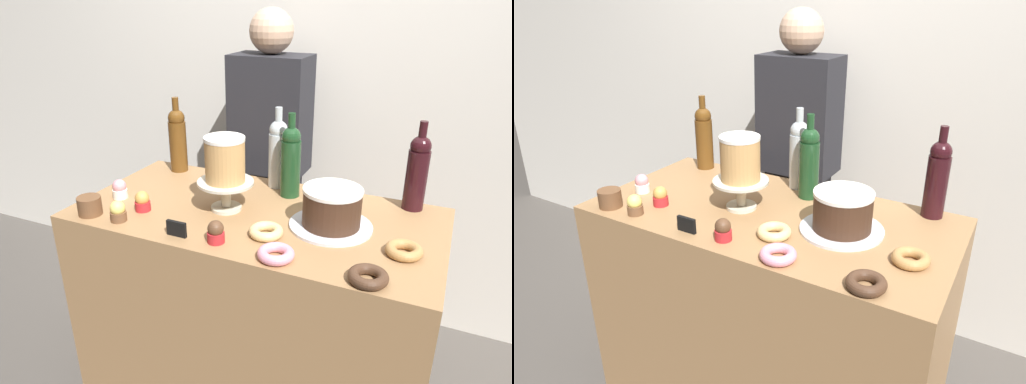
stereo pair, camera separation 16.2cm
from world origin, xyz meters
TOP-DOWN VIEW (x-y plane):
  - back_wall at (0.00, 0.90)m, footprint 6.00×0.05m
  - display_counter at (0.00, 0.00)m, footprint 1.31×0.65m
  - cake_stand_pedestal at (-0.11, -0.02)m, footprint 0.20×0.20m
  - white_layer_cake at (-0.11, -0.02)m, footprint 0.14×0.14m
  - silver_serving_platter at (0.28, -0.00)m, footprint 0.28×0.28m
  - chocolate_round_cake at (0.28, -0.00)m, footprint 0.20×0.20m
  - wine_bottle_clear at (-0.02, 0.26)m, footprint 0.08×0.08m
  - wine_bottle_amber at (-0.49, 0.26)m, footprint 0.08×0.08m
  - wine_bottle_green at (0.06, 0.20)m, footprint 0.08×0.08m
  - wine_bottle_dark_red at (0.51, 0.27)m, footprint 0.08×0.08m
  - cupcake_caramel at (-0.38, -0.15)m, footprint 0.06×0.06m
  - cupcake_lemon at (-0.41, -0.25)m, footprint 0.06×0.06m
  - cupcake_strawberry at (-0.53, -0.09)m, footprint 0.06×0.06m
  - cupcake_chocolate at (-0.03, -0.25)m, footprint 0.06×0.06m
  - donut_glazed at (0.10, -0.15)m, footprint 0.11×0.11m
  - donut_chocolate at (0.46, -0.27)m, footprint 0.11×0.11m
  - donut_pink at (0.18, -0.26)m, footprint 0.11×0.11m
  - donut_maple at (0.53, -0.09)m, footprint 0.11×0.11m
  - cookie_stack at (-0.53, -0.25)m, footprint 0.08×0.08m
  - price_sign_chalkboard at (-0.16, -0.27)m, footprint 0.07×0.01m
  - barista_figure at (-0.21, 0.63)m, footprint 0.36×0.22m

SIDE VIEW (x-z plane):
  - display_counter at x=0.00m, z-range 0.00..0.93m
  - barista_figure at x=-0.21m, z-range 0.04..1.64m
  - silver_serving_platter at x=0.28m, z-range 0.93..0.94m
  - donut_glazed at x=0.10m, z-range 0.93..0.96m
  - donut_chocolate at x=0.46m, z-range 0.93..0.96m
  - donut_pink at x=0.18m, z-range 0.93..0.96m
  - donut_maple at x=0.53m, z-range 0.93..0.96m
  - price_sign_chalkboard at x=-0.16m, z-range 0.93..0.98m
  - cookie_stack at x=-0.53m, z-range 0.93..0.99m
  - cupcake_caramel at x=-0.38m, z-range 0.92..1.00m
  - cupcake_lemon at x=-0.41m, z-range 0.92..1.00m
  - cupcake_strawberry at x=-0.53m, z-range 0.92..1.00m
  - cupcake_chocolate at x=-0.03m, z-range 0.92..1.00m
  - cake_stand_pedestal at x=-0.11m, z-range 0.95..1.06m
  - chocolate_round_cake at x=0.28m, z-range 0.94..1.07m
  - wine_bottle_clear at x=-0.02m, z-range 0.91..1.23m
  - wine_bottle_amber at x=-0.49m, z-range 0.91..1.23m
  - wine_bottle_green at x=0.06m, z-range 0.91..1.23m
  - wine_bottle_dark_red at x=0.51m, z-range 0.91..1.23m
  - white_layer_cake at x=-0.11m, z-range 1.04..1.20m
  - back_wall at x=0.00m, z-range 0.00..2.60m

